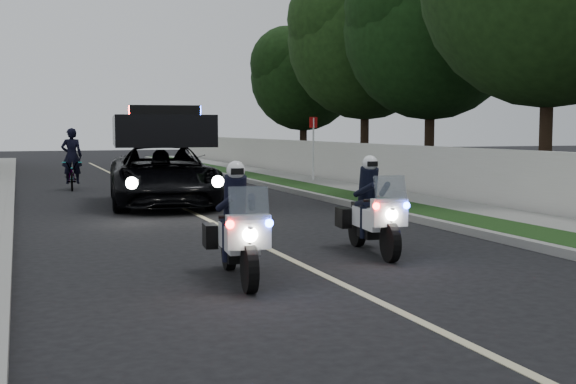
% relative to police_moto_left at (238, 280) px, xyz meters
% --- Properties ---
extents(ground, '(120.00, 120.00, 0.00)m').
position_rel_police_moto_left_xyz_m(ground, '(1.18, -0.29, 0.00)').
color(ground, black).
rests_on(ground, ground).
extents(curb_right, '(0.20, 60.00, 0.15)m').
position_rel_police_moto_left_xyz_m(curb_right, '(5.28, 9.71, 0.07)').
color(curb_right, gray).
rests_on(curb_right, ground).
extents(grass_verge, '(1.20, 60.00, 0.16)m').
position_rel_police_moto_left_xyz_m(grass_verge, '(5.98, 9.71, 0.08)').
color(grass_verge, '#193814').
rests_on(grass_verge, ground).
extents(sidewalk_right, '(1.40, 60.00, 0.16)m').
position_rel_police_moto_left_xyz_m(sidewalk_right, '(7.28, 9.71, 0.08)').
color(sidewalk_right, gray).
rests_on(sidewalk_right, ground).
extents(property_wall, '(0.22, 60.00, 1.50)m').
position_rel_police_moto_left_xyz_m(property_wall, '(8.28, 9.71, 0.75)').
color(property_wall, beige).
rests_on(property_wall, ground).
extents(curb_left, '(0.20, 60.00, 0.15)m').
position_rel_police_moto_left_xyz_m(curb_left, '(-2.92, 9.71, 0.07)').
color(curb_left, gray).
rests_on(curb_left, ground).
extents(lane_marking, '(0.12, 50.00, 0.01)m').
position_rel_police_moto_left_xyz_m(lane_marking, '(1.18, 9.71, 0.00)').
color(lane_marking, '#BFB78C').
rests_on(lane_marking, ground).
extents(police_moto_left, '(0.85, 1.92, 1.58)m').
position_rel_police_moto_left_xyz_m(police_moto_left, '(0.00, 0.00, 0.00)').
color(police_moto_left, silver).
rests_on(police_moto_left, ground).
extents(police_moto_right, '(0.86, 1.92, 1.58)m').
position_rel_police_moto_left_xyz_m(police_moto_right, '(2.60, 1.26, 0.00)').
color(police_moto_right, white).
rests_on(police_moto_right, ground).
extents(police_suv, '(3.20, 5.90, 2.75)m').
position_rel_police_moto_left_xyz_m(police_suv, '(0.83, 9.85, 0.00)').
color(police_suv, black).
rests_on(police_suv, ground).
extents(bicycle, '(0.73, 1.83, 0.94)m').
position_rel_police_moto_left_xyz_m(bicycle, '(-1.05, 15.68, 0.00)').
color(bicycle, black).
rests_on(bicycle, ground).
extents(cyclist, '(0.69, 0.49, 1.81)m').
position_rel_police_moto_left_xyz_m(cyclist, '(-1.05, 15.68, 0.00)').
color(cyclist, black).
rests_on(cyclist, ground).
extents(sign_post, '(0.51, 0.51, 2.48)m').
position_rel_police_moto_left_xyz_m(sign_post, '(7.18, 15.01, 0.00)').
color(sign_post, red).
rests_on(sign_post, ground).
extents(tree_right_b, '(8.48, 8.48, 11.88)m').
position_rel_police_moto_left_xyz_m(tree_right_b, '(11.08, 7.48, 0.00)').
color(tree_right_b, '#1C3B13').
rests_on(tree_right_b, ground).
extents(tree_right_c, '(7.49, 7.49, 10.69)m').
position_rel_police_moto_left_xyz_m(tree_right_c, '(11.54, 14.40, 0.00)').
color(tree_right_c, '#143410').
rests_on(tree_right_c, ground).
extents(tree_right_d, '(8.74, 8.74, 10.97)m').
position_rel_police_moto_left_xyz_m(tree_right_d, '(11.22, 19.13, 0.00)').
color(tree_right_d, '#1E3F15').
rests_on(tree_right_d, ground).
extents(tree_right_e, '(6.39, 6.39, 8.74)m').
position_rel_police_moto_left_xyz_m(tree_right_e, '(10.74, 25.07, 0.00)').
color(tree_right_e, black).
rests_on(tree_right_e, ground).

